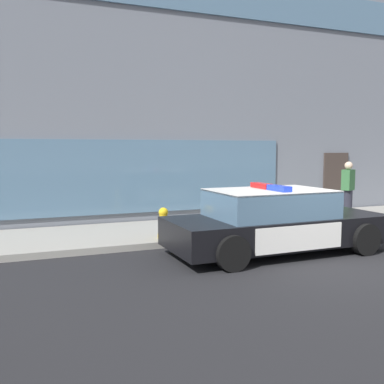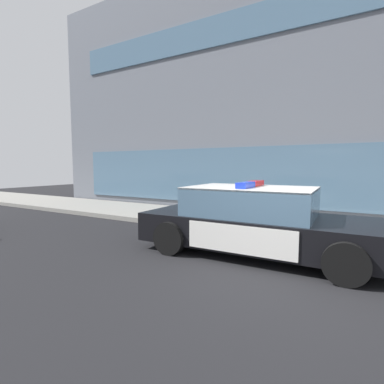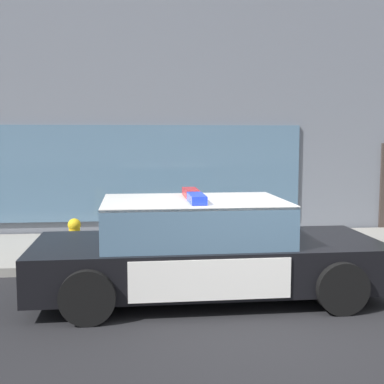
# 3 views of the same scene
# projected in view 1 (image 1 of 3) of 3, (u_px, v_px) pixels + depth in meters

# --- Properties ---
(ground) EXTENTS (48.00, 48.00, 0.00)m
(ground) POSITION_uv_depth(u_px,v_px,m) (339.00, 262.00, 8.69)
(ground) COLOR black
(sidewalk) EXTENTS (48.00, 2.96, 0.15)m
(sidewalk) POSITION_uv_depth(u_px,v_px,m) (244.00, 226.00, 12.29)
(sidewalk) COLOR gray
(sidewalk) RESTS_ON ground
(storefront_building) EXTENTS (20.49, 8.93, 9.38)m
(storefront_building) POSITION_uv_depth(u_px,v_px,m) (130.00, 84.00, 16.68)
(storefront_building) COLOR slate
(storefront_building) RESTS_ON ground
(police_cruiser) EXTENTS (4.85, 2.16, 1.49)m
(police_cruiser) POSITION_uv_depth(u_px,v_px,m) (275.00, 222.00, 9.43)
(police_cruiser) COLOR black
(police_cruiser) RESTS_ON ground
(fire_hydrant) EXTENTS (0.34, 0.39, 0.73)m
(fire_hydrant) POSITION_uv_depth(u_px,v_px,m) (164.00, 223.00, 10.25)
(fire_hydrant) COLOR gold
(fire_hydrant) RESTS_ON sidewalk
(pedestrian_on_sidewalk) EXTENTS (0.47, 0.41, 1.71)m
(pedestrian_on_sidewalk) POSITION_uv_depth(u_px,v_px,m) (348.00, 190.00, 13.16)
(pedestrian_on_sidewalk) COLOR #23232D
(pedestrian_on_sidewalk) RESTS_ON sidewalk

